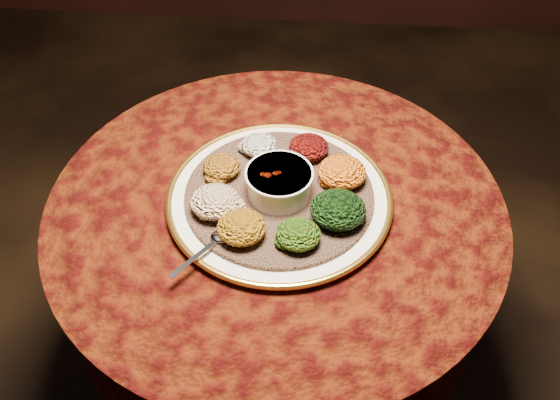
{
  "coord_description": "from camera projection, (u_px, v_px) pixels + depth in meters",
  "views": [
    {
      "loc": [
        0.08,
        -0.89,
        1.68
      ],
      "look_at": [
        0.01,
        -0.01,
        0.76
      ],
      "focal_mm": 40.0,
      "sensor_mm": 36.0,
      "label": 1
    }
  ],
  "objects": [
    {
      "name": "portion_kitfo",
      "position": [
        309.0,
        147.0,
        1.35
      ],
      "size": [
        0.09,
        0.08,
        0.04
      ],
      "primitive_type": "ellipsoid",
      "color": "black",
      "rests_on": "injera"
    },
    {
      "name": "portion_gomen",
      "position": [
        338.0,
        209.0,
        1.21
      ],
      "size": [
        0.11,
        0.1,
        0.05
      ],
      "primitive_type": "ellipsoid",
      "color": "black",
      "rests_on": "injera"
    },
    {
      "name": "portion_ayib",
      "position": [
        259.0,
        145.0,
        1.36
      ],
      "size": [
        0.08,
        0.07,
        0.04
      ],
      "primitive_type": "ellipsoid",
      "color": "white",
      "rests_on": "injera"
    },
    {
      "name": "portion_timatim",
      "position": [
        215.0,
        202.0,
        1.23
      ],
      "size": [
        0.1,
        0.09,
        0.05
      ],
      "primitive_type": "ellipsoid",
      "color": "maroon",
      "rests_on": "injera"
    },
    {
      "name": "spoon",
      "position": [
        217.0,
        240.0,
        1.19
      ],
      "size": [
        0.1,
        0.12,
        0.01
      ],
      "rotation": [
        0.0,
        0.0,
        -2.22
      ],
      "color": "silver",
      "rests_on": "injera"
    },
    {
      "name": "table",
      "position": [
        276.0,
        257.0,
        1.43
      ],
      "size": [
        0.96,
        0.96,
        0.73
      ],
      "color": "black",
      "rests_on": "ground"
    },
    {
      "name": "portion_tikil",
      "position": [
        342.0,
        172.0,
        1.29
      ],
      "size": [
        0.1,
        0.1,
        0.05
      ],
      "primitive_type": "ellipsoid",
      "color": "#B2640E",
      "rests_on": "injera"
    },
    {
      "name": "portion_mixveg",
      "position": [
        298.0,
        234.0,
        1.18
      ],
      "size": [
        0.09,
        0.08,
        0.04
      ],
      "primitive_type": "ellipsoid",
      "color": "#993209",
      "rests_on": "injera"
    },
    {
      "name": "stew_bowl",
      "position": [
        279.0,
        181.0,
        1.26
      ],
      "size": [
        0.14,
        0.14,
        0.06
      ],
      "color": "silver",
      "rests_on": "injera"
    },
    {
      "name": "portion_kik",
      "position": [
        242.0,
        227.0,
        1.19
      ],
      "size": [
        0.1,
        0.09,
        0.05
      ],
      "primitive_type": "ellipsoid",
      "color": "#A15C0E",
      "rests_on": "injera"
    },
    {
      "name": "portion_shiro",
      "position": [
        222.0,
        166.0,
        1.31
      ],
      "size": [
        0.08,
        0.08,
        0.04
      ],
      "primitive_type": "ellipsoid",
      "color": "#9F5413",
      "rests_on": "injera"
    },
    {
      "name": "injera",
      "position": [
        279.0,
        195.0,
        1.29
      ],
      "size": [
        0.45,
        0.45,
        0.01
      ],
      "primitive_type": "cylinder",
      "rotation": [
        0.0,
        0.0,
        -0.18
      ],
      "color": "#8A5E45",
      "rests_on": "platter"
    },
    {
      "name": "platter",
      "position": [
        279.0,
        198.0,
        1.29
      ],
      "size": [
        0.56,
        0.56,
        0.02
      ],
      "rotation": [
        0.0,
        0.0,
        0.3
      ],
      "color": "white",
      "rests_on": "table"
    }
  ]
}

